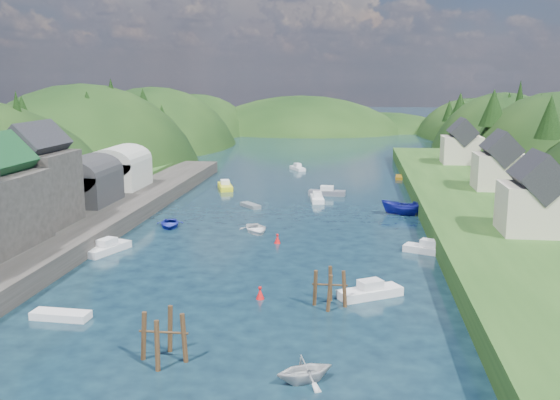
# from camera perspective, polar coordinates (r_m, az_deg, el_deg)

# --- Properties ---
(ground) EXTENTS (600.00, 600.00, 0.00)m
(ground) POSITION_cam_1_polar(r_m,az_deg,el_deg) (94.82, 1.61, 0.18)
(ground) COLOR black
(ground) RESTS_ON ground
(hillside_left) EXTENTS (44.00, 245.56, 52.00)m
(hillside_left) POSITION_cam_1_polar(r_m,az_deg,el_deg) (131.93, -17.18, -0.75)
(hillside_left) COLOR black
(hillside_left) RESTS_ON ground
(hillside_right) EXTENTS (36.00, 245.56, 48.00)m
(hillside_right) POSITION_cam_1_polar(r_m,az_deg,el_deg) (125.77, 23.62, -1.47)
(hillside_right) COLOR black
(hillside_right) RESTS_ON ground
(far_hills) EXTENTS (103.00, 68.00, 44.00)m
(far_hills) POSITION_cam_1_polar(r_m,az_deg,el_deg) (218.72, 4.98, 3.54)
(far_hills) COLOR black
(far_hills) RESTS_ON ground
(hill_trees) EXTENTS (91.52, 151.32, 12.60)m
(hill_trees) POSITION_cam_1_polar(r_m,az_deg,el_deg) (109.40, 2.64, 7.51)
(hill_trees) COLOR black
(hill_trees) RESTS_ON ground
(quay_left) EXTENTS (12.00, 110.00, 2.00)m
(quay_left) POSITION_cam_1_polar(r_m,az_deg,el_deg) (72.70, -19.97, -3.09)
(quay_left) COLOR #2D2B28
(quay_left) RESTS_ON ground
(boat_sheds) EXTENTS (7.00, 21.00, 7.50)m
(boat_sheds) POSITION_cam_1_polar(r_m,az_deg,el_deg) (89.64, -15.86, 2.54)
(boat_sheds) COLOR #2D2D30
(boat_sheds) RESTS_ON quay_left
(terrace_right) EXTENTS (16.00, 120.00, 2.40)m
(terrace_right) POSITION_cam_1_polar(r_m,az_deg,el_deg) (85.95, 17.80, -0.69)
(terrace_right) COLOR #234719
(terrace_right) RESTS_ON ground
(right_bank_cottages) EXTENTS (9.00, 59.24, 8.41)m
(right_bank_cottages) POSITION_cam_1_polar(r_m,az_deg,el_deg) (93.85, 18.84, 3.09)
(right_bank_cottages) COLOR beige
(right_bank_cottages) RESTS_ON terrace_right
(piling_cluster_near) EXTENTS (3.25, 3.03, 3.87)m
(piling_cluster_near) POSITION_cam_1_polar(r_m,az_deg,el_deg) (41.82, -10.57, -12.55)
(piling_cluster_near) COLOR #382314
(piling_cluster_near) RESTS_ON ground
(piling_cluster_far) EXTENTS (2.83, 2.68, 3.57)m
(piling_cluster_far) POSITION_cam_1_polar(r_m,az_deg,el_deg) (50.51, 4.57, -8.35)
(piling_cluster_far) COLOR #382314
(piling_cluster_far) RESTS_ON ground
(channel_buoy_near) EXTENTS (0.70, 0.70, 1.10)m
(channel_buoy_near) POSITION_cam_1_polar(r_m,az_deg,el_deg) (52.16, -1.83, -8.53)
(channel_buoy_near) COLOR red
(channel_buoy_near) RESTS_ON ground
(channel_buoy_far) EXTENTS (0.70, 0.70, 1.10)m
(channel_buoy_far) POSITION_cam_1_polar(r_m,az_deg,el_deg) (69.00, -0.24, -3.59)
(channel_buoy_far) COLOR red
(channel_buoy_far) RESTS_ON ground
(moored_boats) EXTENTS (38.12, 99.80, 2.08)m
(moored_boats) POSITION_cam_1_polar(r_m,az_deg,el_deg) (69.65, -1.13, -3.36)
(moored_boats) COLOR yellow
(moored_boats) RESTS_ON ground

